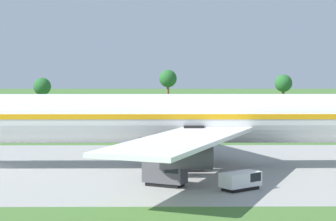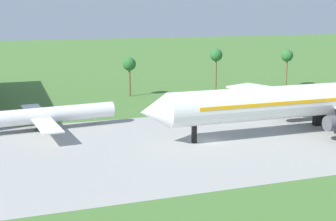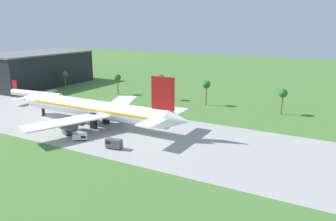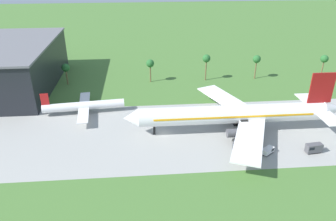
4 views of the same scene
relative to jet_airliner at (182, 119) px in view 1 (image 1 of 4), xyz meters
The scene contains 4 objects.
jet_airliner is the anchor object (origin of this frame).
baggage_tug 13.39m from the jet_airliner, 99.32° to the right, with size 4.90×3.74×2.93m.
catering_van 16.38m from the jet_airliner, 68.36° to the right, with size 4.64×4.16×1.85m.
palm_tree_row 47.86m from the jet_airliner, 93.63° to the left, with size 122.91×3.60×12.23m.
Camera 1 is at (22.26, -75.97, 12.44)m, focal length 65.00 mm.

